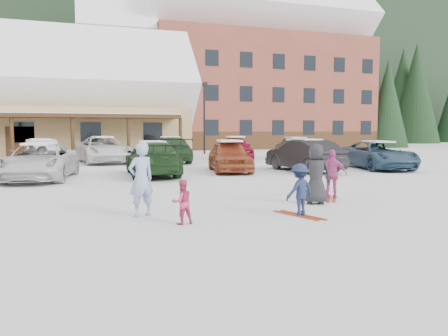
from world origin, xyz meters
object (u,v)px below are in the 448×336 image
object	(u,v)px
parked_car_9	(41,152)
parked_car_11	(170,150)
toddler_red	(182,202)
child_navy	(300,190)
lamp_post	(204,113)
alpine_hotel	(239,71)
child_magenta	(332,174)
parked_car_12	(235,148)
parked_car_3	(152,159)
bystander_dark	(316,174)
parked_car_4	(230,156)
parked_car_2	(40,162)
parked_car_13	(295,148)
parked_car_6	(378,155)
adult_skier	(141,179)
parked_car_10	(103,150)
parked_car_5	(304,155)

from	to	relation	value
parked_car_9	parked_car_11	size ratio (longest dim) A/B	0.83
toddler_red	child_navy	xyz separation A→B (m)	(2.74, 0.02, 0.13)
lamp_post	alpine_hotel	bearing A→B (deg)	59.21
child_navy	child_magenta	world-z (taller)	child_magenta
parked_car_11	parked_car_12	xyz separation A→B (m)	(4.56, 1.01, -0.01)
toddler_red	parked_car_3	distance (m)	9.95
child_navy	bystander_dark	world-z (taller)	bystander_dark
parked_car_4	parked_car_9	size ratio (longest dim) A/B	0.98
alpine_hotel	lamp_post	xyz separation A→B (m)	(-7.74, -12.98, -5.33)
child_navy	alpine_hotel	bearing A→B (deg)	-126.56
child_navy	lamp_post	bearing A→B (deg)	-119.32
parked_car_2	parked_car_13	xyz separation A→B (m)	(15.59, 8.33, 0.01)
toddler_red	parked_car_3	size ratio (longest dim) A/B	0.18
bystander_dark	parked_car_6	size ratio (longest dim) A/B	0.32
parked_car_4	parked_car_6	bearing A→B (deg)	2.83
child_magenta	parked_car_12	bearing A→B (deg)	-66.78
parked_car_12	parked_car_13	xyz separation A→B (m)	(4.31, -0.23, -0.04)
adult_skier	parked_car_2	size ratio (longest dim) A/B	0.33
alpine_hotel	lamp_post	size ratio (longest dim) A/B	5.42
parked_car_6	adult_skier	bearing A→B (deg)	-136.78
parked_car_9	parked_car_12	distance (m)	11.87
alpine_hotel	bystander_dark	bearing A→B (deg)	-107.15
toddler_red	parked_car_10	size ratio (longest dim) A/B	0.17
toddler_red	parked_car_5	distance (m)	12.58
lamp_post	toddler_red	size ratio (longest dim) A/B	6.26
child_magenta	parked_car_3	bearing A→B (deg)	-30.72
bystander_dark	parked_car_12	xyz separation A→B (m)	(3.85, 17.00, -0.04)
parked_car_4	parked_car_6	size ratio (longest dim) A/B	0.86
child_magenta	parked_car_5	size ratio (longest dim) A/B	0.31
parked_car_5	parked_car_4	bearing A→B (deg)	-21.15
parked_car_4	parked_car_10	world-z (taller)	parked_car_10
parked_car_9	parked_car_10	world-z (taller)	parked_car_10
adult_skier	parked_car_4	size ratio (longest dim) A/B	0.39
alpine_hotel	adult_skier	bearing A→B (deg)	-113.25
adult_skier	child_magenta	xyz separation A→B (m)	(5.50, 0.85, -0.14)
parked_car_3	parked_car_11	xyz separation A→B (m)	(2.25, 7.42, 0.04)
child_magenta	parked_car_10	distance (m)	17.13
parked_car_3	parked_car_11	size ratio (longest dim) A/B	0.95
bystander_dark	parked_car_5	size ratio (longest dim) A/B	0.35
lamp_post	parked_car_5	world-z (taller)	lamp_post
child_navy	parked_car_6	size ratio (longest dim) A/B	0.24
alpine_hotel	parked_car_11	xyz separation A→B (m)	(-12.23, -21.33, -7.86)
toddler_red	parked_car_10	bearing A→B (deg)	-96.24
child_navy	bystander_dark	xyz separation A→B (m)	(1.18, 1.31, 0.20)
parked_car_11	parked_car_12	bearing A→B (deg)	-163.95
parked_car_9	parked_car_11	bearing A→B (deg)	169.27
toddler_red	child_navy	distance (m)	2.74
parked_car_4	parked_car_13	size ratio (longest dim) A/B	0.98
toddler_red	child_magenta	distance (m)	5.19
parked_car_6	parked_car_13	size ratio (longest dim) A/B	1.14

